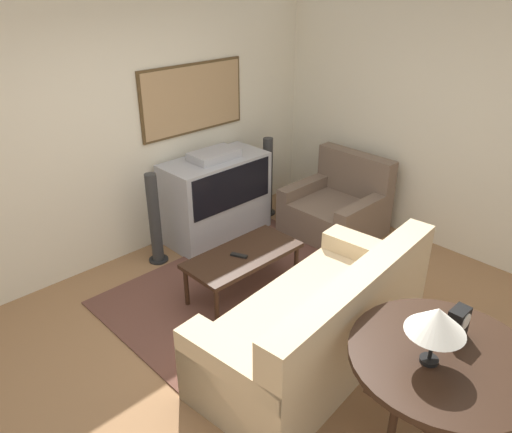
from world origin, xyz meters
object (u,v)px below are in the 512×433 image
object	(u,v)px
tv	(216,197)
speaker_tower_right	(268,179)
console_table	(443,364)
mantel_clock	(458,323)
speaker_tower_left	(155,221)
coffee_table	(243,258)
armchair	(337,209)
table_lamp	(437,321)
couch	(320,324)

from	to	relation	value
tv	speaker_tower_right	xyz separation A→B (m)	(0.83, -0.00, -0.02)
tv	console_table	xyz separation A→B (m)	(-0.88, -3.19, 0.22)
mantel_clock	speaker_tower_left	distance (m)	3.18
coffee_table	tv	bearing A→B (deg)	61.91
speaker_tower_right	armchair	bearing A→B (deg)	-74.30
tv	mantel_clock	bearing A→B (deg)	-101.99
table_lamp	console_table	bearing A→B (deg)	-19.28
armchair	coffee_table	world-z (taller)	armchair
mantel_clock	couch	bearing A→B (deg)	94.44
couch	coffee_table	distance (m)	1.09
couch	console_table	xyz separation A→B (m)	(-0.13, -1.04, 0.38)
couch	console_table	bearing A→B (deg)	77.19
tv	table_lamp	world-z (taller)	table_lamp
tv	console_table	bearing A→B (deg)	-105.39
armchair	couch	bearing A→B (deg)	-55.89
tv	table_lamp	xyz separation A→B (m)	(-1.00, -3.15, 0.59)
tv	mantel_clock	distance (m)	3.25
coffee_table	couch	bearing A→B (deg)	-99.00
mantel_clock	speaker_tower_right	world-z (taller)	speaker_tower_right
tv	console_table	distance (m)	3.32
couch	armchair	size ratio (longest dim) A/B	2.14
console_table	mantel_clock	size ratio (longest dim) A/B	5.54
table_lamp	mantel_clock	size ratio (longest dim) A/B	1.88
couch	coffee_table	size ratio (longest dim) A/B	1.90
speaker_tower_left	speaker_tower_right	bearing A→B (deg)	0.00
tv	armchair	size ratio (longest dim) A/B	1.21
couch	speaker_tower_right	distance (m)	2.67
couch	table_lamp	distance (m)	1.27
tv	couch	size ratio (longest dim) A/B	0.56
console_table	speaker_tower_left	distance (m)	3.20
table_lamp	speaker_tower_right	xyz separation A→B (m)	(1.83, 3.15, -0.60)
tv	armchair	bearing A→B (deg)	-39.77
armchair	speaker_tower_right	xyz separation A→B (m)	(-0.25, 0.90, 0.19)
couch	mantel_clock	distance (m)	1.14
tv	coffee_table	world-z (taller)	tv
coffee_table	mantel_clock	distance (m)	2.13
armchair	speaker_tower_right	bearing A→B (deg)	-164.51
coffee_table	speaker_tower_right	bearing A→B (deg)	37.42
tv	console_table	size ratio (longest dim) A/B	1.06
couch	speaker_tower_right	world-z (taller)	speaker_tower_right
table_lamp	speaker_tower_left	bearing A→B (deg)	87.02
armchair	coffee_table	size ratio (longest dim) A/B	0.89
tv	armchair	distance (m)	1.43
coffee_table	speaker_tower_left	world-z (taller)	speaker_tower_left
speaker_tower_left	table_lamp	bearing A→B (deg)	-92.98
console_table	table_lamp	world-z (taller)	table_lamp
couch	armchair	bearing A→B (deg)	-151.27
coffee_table	table_lamp	size ratio (longest dim) A/B	2.92
table_lamp	speaker_tower_left	distance (m)	3.21
couch	armchair	distance (m)	2.22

